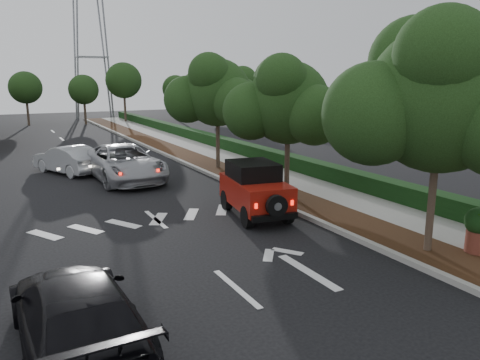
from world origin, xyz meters
TOP-DOWN VIEW (x-y plane):
  - ground at (0.00, 0.00)m, footprint 120.00×120.00m
  - curb at (4.60, 12.00)m, footprint 0.20×70.00m
  - planting_strip at (5.60, 12.00)m, footprint 1.80×70.00m
  - sidewalk at (7.50, 12.00)m, footprint 2.00×70.00m
  - hedge at (8.90, 12.00)m, footprint 0.80×70.00m
  - transmission_tower at (6.00, 48.00)m, footprint 7.00×4.00m
  - street_tree_near at (5.60, -0.50)m, footprint 3.80×3.80m
  - street_tree_mid at (5.60, 6.50)m, footprint 3.20×3.20m
  - street_tree_far at (5.60, 13.00)m, footprint 3.40×3.40m
  - red_jeep at (3.23, 4.96)m, footprint 2.08×3.77m
  - silver_suv_ahead at (0.64, 12.70)m, footprint 3.04×6.06m
  - black_suv_oncoming at (-3.59, -0.90)m, footprint 2.07×4.88m
  - silver_sedan_oncoming at (-1.47, 15.67)m, footprint 3.10×4.47m
  - terracotta_planter at (6.60, -1.24)m, footprint 0.74×0.74m

SIDE VIEW (x-z plane):
  - ground at x=0.00m, z-range 0.00..0.00m
  - transmission_tower at x=6.00m, z-range -14.00..14.00m
  - street_tree_near at x=5.60m, z-range -2.96..2.96m
  - street_tree_mid at x=5.60m, z-range -2.66..2.66m
  - street_tree_far at x=5.60m, z-range -2.81..2.81m
  - planting_strip at x=5.60m, z-range 0.00..0.12m
  - sidewalk at x=7.50m, z-range 0.00..0.12m
  - curb at x=4.60m, z-range 0.00..0.15m
  - hedge at x=8.90m, z-range 0.00..0.80m
  - silver_sedan_oncoming at x=-1.47m, z-range 0.00..1.40m
  - black_suv_oncoming at x=-3.59m, z-range 0.00..1.40m
  - silver_suv_ahead at x=0.64m, z-range 0.00..1.65m
  - terracotta_planter at x=6.60m, z-range 0.23..1.52m
  - red_jeep at x=3.23m, z-range 0.01..1.87m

